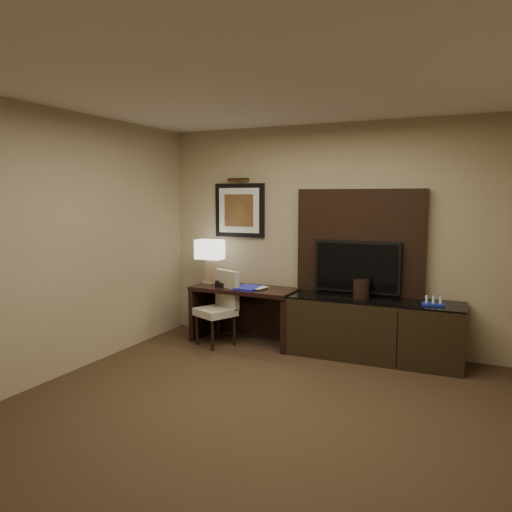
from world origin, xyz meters
The scene contains 17 objects.
floor centered at (0.00, 0.00, -0.01)m, with size 4.50×5.00×0.01m, color #312116.
ceiling centered at (0.00, 0.00, 2.70)m, with size 4.50×5.00×0.01m, color silver.
wall_back centered at (0.00, 2.50, 1.35)m, with size 4.50×0.01×2.70m, color #988A67.
wall_left centered at (-2.25, 0.00, 1.35)m, with size 0.01×5.00×2.70m, color #988A67.
desk centered at (-1.06, 2.13, 0.35)m, with size 1.31×0.56×0.70m, color black.
credenza centered at (0.52, 2.17, 0.34)m, with size 1.99×0.55×0.69m, color black.
tv_wall_panel centered at (0.30, 2.44, 1.27)m, with size 1.50×0.12×1.30m, color black.
tv centered at (0.30, 2.34, 1.02)m, with size 1.00×0.08×0.60m, color black.
artwork centered at (-1.30, 2.48, 1.65)m, with size 0.70×0.04×0.70m, color black.
picture_light centered at (-1.30, 2.44, 2.05)m, with size 0.04×0.04×0.30m, color #402814.
desk_chair centered at (-1.33, 1.86, 0.43)m, with size 0.41×0.47×0.86m, color #BFB89F, non-canonical shape.
table_lamp centered at (-1.60, 2.20, 0.98)m, with size 0.34×0.19×0.55m, color #9A7D60, non-canonical shape.
desk_phone centered at (-1.33, 2.08, 0.75)m, with size 0.19×0.17×0.09m, color black, non-canonical shape.
blue_folder centered at (-0.98, 2.08, 0.71)m, with size 0.26×0.35×0.02m, color #1920A7.
book centered at (-0.94, 2.11, 0.82)m, with size 0.17×0.02×0.23m, color tan.
ice_bucket centered at (0.39, 2.18, 0.79)m, with size 0.19×0.19×0.21m, color black.
minibar_tray centered at (1.17, 2.13, 0.73)m, with size 0.23×0.14×0.08m, color #18299F, non-canonical shape.
Camera 1 is at (1.66, -3.37, 1.84)m, focal length 35.00 mm.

